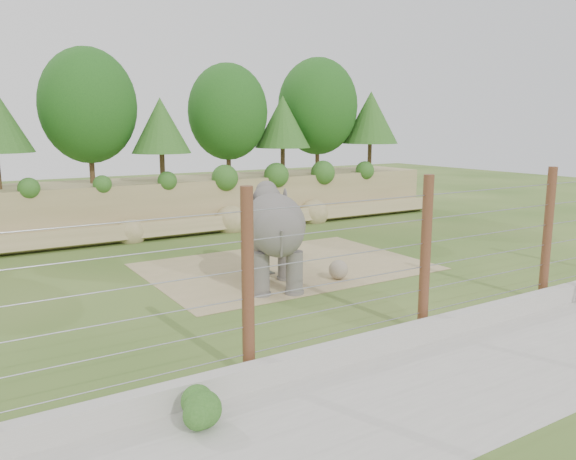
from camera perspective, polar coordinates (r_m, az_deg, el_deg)
ground at (r=18.23m, az=3.34°, el=-5.93°), size 90.00×90.00×0.00m
back_embankment at (r=29.01m, az=-10.30°, el=8.01°), size 30.00×5.52×8.77m
dirt_patch at (r=20.91m, az=-0.28°, el=-3.73°), size 10.00×7.00×0.02m
drain_grate at (r=19.89m, az=-2.99°, el=-4.41°), size 1.00×0.60×0.03m
elephant at (r=17.93m, az=-1.45°, el=-0.91°), size 3.08×4.31×3.21m
stone_ball at (r=19.19m, az=5.13°, el=-4.03°), size 0.66×0.66×0.66m
retaining_wall at (r=14.56m, az=14.91°, el=-9.54°), size 26.00×0.35×0.50m
walkway at (r=13.47m, az=21.19°, el=-12.72°), size 26.00×4.00×0.01m
barrier_fence at (r=14.41m, az=13.79°, el=-2.45°), size 20.26×0.26×4.00m
walkway_shrub at (r=10.36m, az=-8.50°, el=-17.29°), size 0.67×0.67×0.67m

